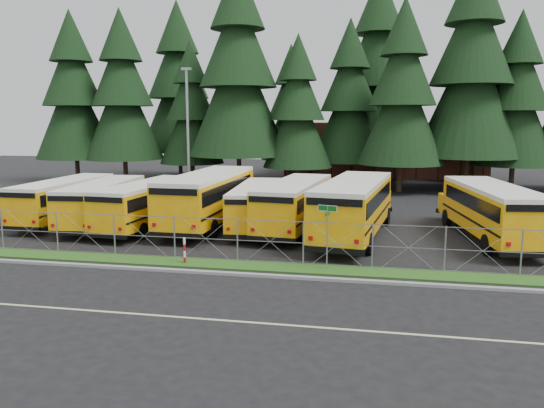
{
  "coord_description": "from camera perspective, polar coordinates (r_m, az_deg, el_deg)",
  "views": [
    {
      "loc": [
        4.97,
        -23.62,
        6.4
      ],
      "look_at": [
        -0.37,
        4.0,
        1.88
      ],
      "focal_mm": 35.0,
      "sensor_mm": 36.0,
      "label": 1
    }
  ],
  "objects": [
    {
      "name": "conifer_11",
      "position": [
        57.54,
        2.05,
        9.84
      ],
      "size": [
        6.44,
        6.44,
        14.25
      ],
      "primitive_type": null,
      "color": "black",
      "rests_on": "ground"
    },
    {
      "name": "conifer_4",
      "position": [
        48.5,
        2.8,
        9.78
      ],
      "size": [
        6.3,
        6.3,
        13.93
      ],
      "primitive_type": null,
      "color": "black",
      "rests_on": "ground"
    },
    {
      "name": "bus_east",
      "position": [
        30.37,
        22.36,
        -0.88
      ],
      "size": [
        4.23,
        11.64,
        2.98
      ],
      "primitive_type": null,
      "rotation": [
        0.0,
        0.0,
        0.14
      ],
      "color": "orange",
      "rests_on": "ground"
    },
    {
      "name": "bus_2",
      "position": [
        32.19,
        -12.96,
        -0.12
      ],
      "size": [
        3.29,
        10.57,
        2.73
      ],
      "primitive_type": null,
      "rotation": [
        0.0,
        0.0,
        -0.08
      ],
      "color": "orange",
      "rests_on": "ground"
    },
    {
      "name": "conifer_6",
      "position": [
        48.27,
        13.85,
        11.2
      ],
      "size": [
        7.57,
        7.57,
        16.73
      ],
      "primitive_type": null,
      "color": "black",
      "rests_on": "ground"
    },
    {
      "name": "striped_bollard",
      "position": [
        24.02,
        -9.39,
        -4.98
      ],
      "size": [
        0.11,
        0.11,
        1.2
      ],
      "primitive_type": "cylinder",
      "color": "#B20C0C",
      "rests_on": "ground"
    },
    {
      "name": "light_standard",
      "position": [
        40.53,
        -9.03,
        7.74
      ],
      "size": [
        0.7,
        0.35,
        10.14
      ],
      "color": "#94989C",
      "rests_on": "ground"
    },
    {
      "name": "bus_5",
      "position": [
        30.73,
        2.62,
        -0.18
      ],
      "size": [
        3.69,
        11.19,
        2.88
      ],
      "primitive_type": null,
      "rotation": [
        0.0,
        0.0,
        -0.1
      ],
      "color": "orange",
      "rests_on": "ground"
    },
    {
      "name": "street_sign",
      "position": [
        22.58,
        5.98,
        -2.08
      ],
      "size": [
        0.81,
        0.53,
        2.81
      ],
      "color": "#94989C",
      "rests_on": "ground"
    },
    {
      "name": "road_lane_line",
      "position": [
        17.6,
        -6.39,
        -12.25
      ],
      "size": [
        50.0,
        0.12,
        0.01
      ],
      "primitive_type": "cube",
      "color": "beige",
      "rests_on": "ground"
    },
    {
      "name": "conifer_7",
      "position": [
        50.94,
        20.65,
        12.98
      ],
      "size": [
        9.34,
        9.34,
        20.67
      ],
      "primitive_type": null,
      "color": "black",
      "rests_on": "ground"
    },
    {
      "name": "grass_verge",
      "position": [
        23.36,
        -1.77,
        -6.71
      ],
      "size": [
        50.0,
        1.4,
        0.06
      ],
      "primitive_type": "cube",
      "color": "#1D4A15",
      "rests_on": "ground"
    },
    {
      "name": "conifer_0",
      "position": [
        57.13,
        -20.58,
        10.66
      ],
      "size": [
        7.69,
        7.69,
        17.01
      ],
      "primitive_type": null,
      "color": "black",
      "rests_on": "ground"
    },
    {
      "name": "conifer_1",
      "position": [
        54.55,
        -15.79,
        10.96
      ],
      "size": [
        7.66,
        7.66,
        16.94
      ],
      "primitive_type": null,
      "color": "black",
      "rests_on": "ground"
    },
    {
      "name": "ground",
      "position": [
        24.97,
        -0.91,
        -5.73
      ],
      "size": [
        120.0,
        120.0,
        0.0
      ],
      "primitive_type": "plane",
      "color": "black",
      "rests_on": "ground"
    },
    {
      "name": "chainlink_fence",
      "position": [
        23.78,
        -1.41,
        -4.01
      ],
      "size": [
        44.0,
        0.1,
        2.0
      ],
      "primitive_type": null,
      "color": "#94989C",
      "rests_on": "ground"
    },
    {
      "name": "conifer_10",
      "position": [
        60.53,
        -10.03,
        11.98
      ],
      "size": [
        8.65,
        8.65,
        19.13
      ],
      "primitive_type": null,
      "color": "black",
      "rests_on": "ground"
    },
    {
      "name": "conifer_3",
      "position": [
        50.12,
        -3.66,
        13.53
      ],
      "size": [
        9.29,
        9.29,
        20.54
      ],
      "primitive_type": null,
      "color": "black",
      "rests_on": "ground"
    },
    {
      "name": "conifer_12",
      "position": [
        57.26,
        11.3,
        13.19
      ],
      "size": [
        9.62,
        9.62,
        21.27
      ],
      "primitive_type": null,
      "color": "black",
      "rests_on": "ground"
    },
    {
      "name": "brick_building",
      "position": [
        63.72,
        11.92,
        5.87
      ],
      "size": [
        22.0,
        10.0,
        6.0
      ],
      "primitive_type": "cube",
      "color": "brown",
      "rests_on": "ground"
    },
    {
      "name": "bus_1",
      "position": [
        33.7,
        -17.52,
        0.04
      ],
      "size": [
        3.33,
        10.34,
        2.66
      ],
      "primitive_type": null,
      "rotation": [
        0.0,
        0.0,
        0.09
      ],
      "color": "orange",
      "rests_on": "ground"
    },
    {
      "name": "bus_4",
      "position": [
        31.19,
        -1.54,
        -0.3
      ],
      "size": [
        3.05,
        10.06,
        2.6
      ],
      "primitive_type": null,
      "rotation": [
        0.0,
        0.0,
        0.07
      ],
      "color": "orange",
      "rests_on": "ground"
    },
    {
      "name": "conifer_2",
      "position": [
        53.39,
        -8.68,
        9.64
      ],
      "size": [
        6.31,
        6.31,
        13.96
      ],
      "primitive_type": null,
      "color": "black",
      "rests_on": "ground"
    },
    {
      "name": "conifer_13",
      "position": [
        58.94,
        21.27,
        10.21
      ],
      "size": [
        7.36,
        7.36,
        16.28
      ],
      "primitive_type": null,
      "color": "black",
      "rests_on": "ground"
    },
    {
      "name": "conifer_5",
      "position": [
        52.0,
        8.29,
        10.68
      ],
      "size": [
        7.14,
        7.14,
        15.8
      ],
      "primitive_type": null,
      "color": "black",
      "rests_on": "ground"
    },
    {
      "name": "curb",
      "position": [
        22.05,
        -2.58,
        -7.61
      ],
      "size": [
        50.0,
        0.25,
        0.12
      ],
      "primitive_type": "cube",
      "color": "gray",
      "rests_on": "ground"
    },
    {
      "name": "conifer_8",
      "position": [
        51.97,
        24.84,
        9.92
      ],
      "size": [
        7.13,
        7.13,
        15.76
      ],
      "primitive_type": null,
      "color": "black",
      "rests_on": "ground"
    },
    {
      "name": "bus_6",
      "position": [
        29.06,
        8.93,
        -0.52
      ],
      "size": [
        4.44,
        12.41,
        3.18
      ],
      "primitive_type": null,
      "rotation": [
        0.0,
        0.0,
        -0.13
      ],
      "color": "orange",
      "rests_on": "ground"
    },
    {
      "name": "bus_0",
      "position": [
        35.65,
        -21.15,
        0.33
      ],
      "size": [
        2.42,
        10.19,
        2.67
      ],
      "primitive_type": null,
      "rotation": [
        0.0,
        0.0,
        0.0
      ],
      "color": "orange",
      "rests_on": "ground"
    },
    {
      "name": "bus_3",
      "position": [
        32.16,
        -6.59,
        0.5
      ],
      "size": [
        3.26,
        12.4,
        3.23
      ],
      "primitive_type": null,
      "rotation": [
        0.0,
        0.0,
        -0.03
      ],
      "color": "orange",
      "rests_on": "ground"
    }
  ]
}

